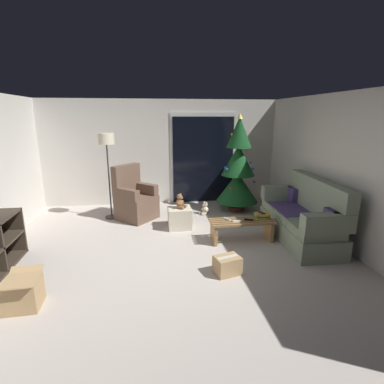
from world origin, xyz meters
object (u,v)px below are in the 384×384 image
(teddy_bear_cream_by_tree, at_px, (205,209))
(couch, at_px, (303,217))
(remote_white, at_px, (237,221))
(teddy_bear_chestnut, at_px, (180,202))
(book_stack, at_px, (262,216))
(armchair, at_px, (135,200))
(christmas_tree, at_px, (238,170))
(cell_phone, at_px, (262,213))
(remote_black, at_px, (249,220))
(cardboard_box_taped_mid_floor, at_px, (227,265))
(floor_lamp, at_px, (107,147))
(cardboard_box_open_near_shelf, at_px, (22,293))
(coffee_table, at_px, (242,227))
(ottoman, at_px, (180,218))
(remote_silver, at_px, (227,219))

(teddy_bear_cream_by_tree, bearing_deg, couch, -47.26)
(remote_white, height_order, teddy_bear_chestnut, teddy_bear_chestnut)
(book_stack, xyz_separation_m, armchair, (-2.25, 1.41, -0.02))
(remote_white, xyz_separation_m, christmas_tree, (0.51, 1.71, 0.57))
(cell_phone, bearing_deg, teddy_bear_cream_by_tree, 106.26)
(remote_black, relative_size, cardboard_box_taped_mid_floor, 0.39)
(remote_white, bearing_deg, book_stack, 101.91)
(remote_black, bearing_deg, teddy_bear_cream_by_tree, 40.79)
(floor_lamp, bearing_deg, cardboard_box_open_near_shelf, -101.84)
(christmas_tree, height_order, armchair, christmas_tree)
(armchair, distance_m, cardboard_box_open_near_shelf, 3.10)
(coffee_table, relative_size, teddy_bear_chestnut, 3.86)
(remote_white, bearing_deg, teddy_bear_chestnut, -131.99)
(floor_lamp, bearing_deg, armchair, -13.22)
(christmas_tree, bearing_deg, armchair, -174.87)
(teddy_bear_chestnut, distance_m, teddy_bear_cream_by_tree, 1.04)
(couch, relative_size, ottoman, 4.49)
(ottoman, relative_size, cardboard_box_open_near_shelf, 0.83)
(cell_phone, height_order, armchair, armchair)
(couch, distance_m, cardboard_box_taped_mid_floor, 1.90)
(coffee_table, xyz_separation_m, teddy_bear_cream_by_tree, (-0.37, 1.50, -0.13))
(couch, bearing_deg, cell_phone, 169.63)
(remote_white, xyz_separation_m, floor_lamp, (-2.29, 1.62, 1.12))
(cell_phone, xyz_separation_m, cardboard_box_taped_mid_floor, (-0.90, -1.10, -0.35))
(couch, height_order, armchair, armchair)
(ottoman, bearing_deg, cardboard_box_open_near_shelf, -132.52)
(coffee_table, height_order, teddy_bear_chestnut, teddy_bear_chestnut)
(christmas_tree, relative_size, cardboard_box_taped_mid_floor, 5.49)
(teddy_bear_cream_by_tree, bearing_deg, cell_phone, -62.81)
(remote_white, relative_size, remote_black, 1.00)
(cell_phone, distance_m, floor_lamp, 3.31)
(remote_white, bearing_deg, cell_phone, 103.58)
(christmas_tree, bearing_deg, coffee_table, -103.80)
(book_stack, distance_m, christmas_tree, 1.70)
(coffee_table, relative_size, cardboard_box_open_near_shelf, 2.08)
(remote_black, bearing_deg, ottoman, 77.77)
(remote_silver, bearing_deg, cardboard_box_open_near_shelf, 176.98)
(armchair, bearing_deg, teddy_bear_cream_by_tree, 1.83)
(armchair, xyz_separation_m, teddy_bear_chestnut, (0.89, -0.68, 0.12))
(remote_silver, distance_m, remote_white, 0.19)
(remote_black, height_order, ottoman, ottoman)
(cell_phone, distance_m, teddy_bear_cream_by_tree, 1.66)
(coffee_table, height_order, cardboard_box_open_near_shelf, cardboard_box_open_near_shelf)
(remote_silver, height_order, remote_black, same)
(remote_silver, distance_m, cardboard_box_open_near_shelf, 3.16)
(ottoman, height_order, cardboard_box_open_near_shelf, ottoman)
(cardboard_box_taped_mid_floor, bearing_deg, ottoman, 104.56)
(remote_silver, distance_m, christmas_tree, 1.80)
(book_stack, distance_m, teddy_bear_chestnut, 1.55)
(remote_silver, bearing_deg, coffee_table, -48.66)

